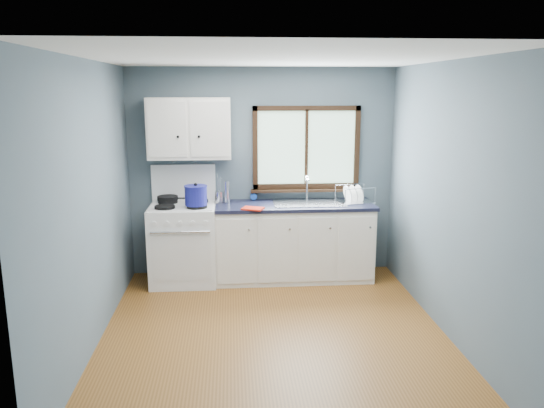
{
  "coord_description": "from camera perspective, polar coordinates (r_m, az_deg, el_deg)",
  "views": [
    {
      "loc": [
        -0.37,
        -4.58,
        2.25
      ],
      "look_at": [
        0.05,
        0.9,
        1.05
      ],
      "focal_mm": 35.0,
      "sensor_mm": 36.0,
      "label": 1
    }
  ],
  "objects": [
    {
      "name": "dish_rack",
      "position": [
        6.39,
        8.83,
        0.66
      ],
      "size": [
        0.46,
        0.39,
        0.21
      ],
      "rotation": [
        0.0,
        0.0,
        0.23
      ],
      "color": "silver",
      "rests_on": "countertop"
    },
    {
      "name": "stockpot",
      "position": [
        6.03,
        -8.19,
        0.95
      ],
      "size": [
        0.27,
        0.27,
        0.25
      ],
      "rotation": [
        0.0,
        0.0,
        0.05
      ],
      "color": "navy",
      "rests_on": "gas_range"
    },
    {
      "name": "wall_front",
      "position": [
        2.96,
        3.1,
        -7.38
      ],
      "size": [
        3.2,
        0.02,
        2.5
      ],
      "primitive_type": "cube",
      "color": "#506069",
      "rests_on": "ground"
    },
    {
      "name": "wall_right",
      "position": [
        5.09,
        18.63,
        0.34
      ],
      "size": [
        0.02,
        3.6,
        2.5
      ],
      "primitive_type": "cube",
      "color": "#506069",
      "rests_on": "ground"
    },
    {
      "name": "ceiling",
      "position": [
        4.6,
        0.25,
        15.57
      ],
      "size": [
        3.2,
        3.6,
        0.02
      ],
      "primitive_type": "cube",
      "color": "white",
      "rests_on": "wall_back"
    },
    {
      "name": "utensil_crock",
      "position": [
        6.32,
        -5.68,
        0.76
      ],
      "size": [
        0.11,
        0.11,
        0.35
      ],
      "rotation": [
        0.0,
        0.0,
        -0.0
      ],
      "color": "silver",
      "rests_on": "countertop"
    },
    {
      "name": "upper_cabinets",
      "position": [
        6.24,
        -8.88,
        8.04
      ],
      "size": [
        0.95,
        0.35,
        0.7
      ],
      "color": "white",
      "rests_on": "wall_back"
    },
    {
      "name": "countertop",
      "position": [
        6.26,
        2.37,
        -0.15
      ],
      "size": [
        1.89,
        0.64,
        0.04
      ],
      "primitive_type": "cube",
      "color": "black",
      "rests_on": "base_cabinets"
    },
    {
      "name": "sink",
      "position": [
        6.29,
        3.99,
        -0.48
      ],
      "size": [
        0.84,
        0.46,
        0.44
      ],
      "color": "silver",
      "rests_on": "countertop"
    },
    {
      "name": "window",
      "position": [
        6.46,
        3.71,
        5.41
      ],
      "size": [
        1.36,
        0.1,
        1.03
      ],
      "color": "#9EC6A8",
      "rests_on": "wall_back"
    },
    {
      "name": "thermos",
      "position": [
        6.27,
        -4.87,
        1.26
      ],
      "size": [
        0.07,
        0.07,
        0.26
      ],
      "primitive_type": "cylinder",
      "rotation": [
        0.0,
        0.0,
        0.23
      ],
      "color": "silver",
      "rests_on": "countertop"
    },
    {
      "name": "wall_back",
      "position": [
        6.47,
        -1.06,
        3.43
      ],
      "size": [
        3.2,
        0.02,
        2.5
      ],
      "primitive_type": "cube",
      "color": "#506069",
      "rests_on": "ground"
    },
    {
      "name": "floor",
      "position": [
        5.12,
        0.22,
        -13.88
      ],
      "size": [
        3.2,
        3.6,
        0.02
      ],
      "primitive_type": "cube",
      "color": "brown",
      "rests_on": "ground"
    },
    {
      "name": "base_cabinets",
      "position": [
        6.38,
        2.33,
        -4.45
      ],
      "size": [
        1.85,
        0.6,
        0.88
      ],
      "color": "white",
      "rests_on": "floor"
    },
    {
      "name": "gas_range",
      "position": [
        6.32,
        -9.5,
        -3.98
      ],
      "size": [
        0.76,
        0.69,
        1.36
      ],
      "color": "white",
      "rests_on": "floor"
    },
    {
      "name": "wall_left",
      "position": [
        4.84,
        -19.11,
        -0.27
      ],
      "size": [
        0.02,
        3.6,
        2.5
      ],
      "primitive_type": "cube",
      "color": "#506069",
      "rests_on": "ground"
    },
    {
      "name": "dish_towel",
      "position": [
        5.96,
        -2.08,
        -0.49
      ],
      "size": [
        0.27,
        0.24,
        0.02
      ],
      "primitive_type": "cube",
      "rotation": [
        0.0,
        0.0,
        -0.39
      ],
      "color": "red",
      "rests_on": "countertop"
    },
    {
      "name": "skillet",
      "position": [
        6.37,
        -11.15,
        0.63
      ],
      "size": [
        0.37,
        0.27,
        0.05
      ],
      "rotation": [
        0.0,
        0.0,
        -0.12
      ],
      "color": "black",
      "rests_on": "gas_range"
    },
    {
      "name": "soap_bottle",
      "position": [
        6.4,
        -2.01,
        1.35
      ],
      "size": [
        0.09,
        0.09,
        0.23
      ],
      "primitive_type": "imported",
      "rotation": [
        0.0,
        0.0,
        -0.07
      ],
      "color": "#1642A3",
      "rests_on": "countertop"
    }
  ]
}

